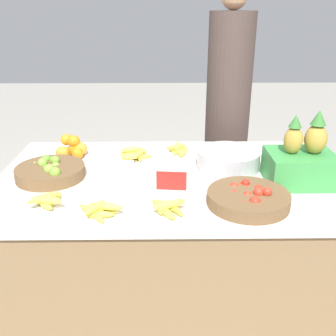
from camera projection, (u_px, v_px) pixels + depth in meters
name	position (u px, v px, depth m)	size (l,w,h in m)	color
ground_plane	(168.00, 276.00, 2.24)	(12.00, 12.00, 0.00)	#A39E93
market_table	(168.00, 229.00, 2.12)	(1.74, 1.11, 0.62)	olive
lime_bowl	(50.00, 171.00, 1.98)	(0.35, 0.35, 0.10)	brown
tomato_basket	(248.00, 198.00, 1.72)	(0.36, 0.36, 0.09)	brown
orange_pile	(73.00, 148.00, 2.27)	(0.17, 0.17, 0.12)	orange
metal_bowl	(228.00, 160.00, 2.09)	(0.33, 0.33, 0.10)	#B7B7BF
price_sign	(171.00, 181.00, 1.85)	(0.14, 0.02, 0.09)	red
produce_crate	(301.00, 161.00, 1.91)	(0.32, 0.26, 0.37)	green
banana_bunch_middle_right	(136.00, 154.00, 2.24)	(0.20, 0.19, 0.06)	#EFDB4C
banana_bunch_front_center	(99.00, 210.00, 1.63)	(0.21, 0.16, 0.06)	#EFDB4C
banana_bunch_back_center	(179.00, 149.00, 2.32)	(0.14, 0.18, 0.06)	#EFDB4C
banana_bunch_front_right	(46.00, 200.00, 1.70)	(0.17, 0.17, 0.06)	#EFDB4C
banana_bunch_front_left	(167.00, 207.00, 1.66)	(0.16, 0.18, 0.06)	#EFDB4C
banana_bunch_middle_left	(292.00, 155.00, 2.22)	(0.17, 0.14, 0.06)	#EFDB4C
vendor_person	(228.00, 111.00, 2.83)	(0.32, 0.32, 1.58)	#473833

